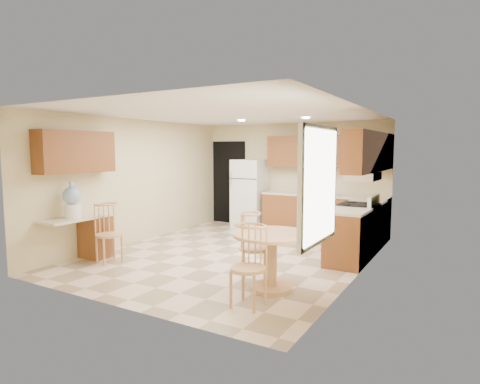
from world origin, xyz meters
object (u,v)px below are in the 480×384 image
Objects in this scene: refrigerator at (250,194)px; chair_table_a at (251,241)px; dining_table at (272,253)px; water_crock at (72,202)px; chair_desk at (104,228)px; stove at (357,229)px; chair_table_b at (245,260)px.

chair_table_a is (1.95, -3.54, -0.23)m from refrigerator.
water_crock is (-3.40, -0.48, 0.53)m from dining_table.
chair_table_a is 2.58m from chair_desk.
water_crock reaches higher than stove.
refrigerator is 3.14m from stove.
refrigerator is 1.69× the size of chair_table_a.
chair_table_b is (0.00, -0.74, 0.09)m from dining_table.
chair_table_a is 1.64× the size of water_crock.
chair_table_a is 3.10m from water_crock.
refrigerator is 1.68× the size of chair_table_b.
stove is 2.53m from dining_table.
refrigerator is 1.56× the size of dining_table.
chair_table_b is at bearing 98.96° from chair_desk.
refrigerator is 2.78× the size of water_crock.
water_crock is at bearing -42.47° from chair_desk.
refrigerator reaches higher than dining_table.
stove is at bearing 130.63° from chair_table_a.
chair_table_b is 1.00× the size of chair_desk.
chair_table_a is (-0.92, -2.32, 0.13)m from stove.
dining_table is at bearing -101.97° from stove.
refrigerator is at bearing -63.69° from chair_table_b.
stove reaches higher than dining_table.
water_crock reaches higher than dining_table.
stove is 1.11× the size of chair_desk.
water_crock is (-0.45, -0.25, 0.44)m from chair_desk.
stove is at bearing -22.99° from refrigerator.
chair_desk is (-3.47, -2.71, 0.13)m from stove.
chair_desk is (-0.60, -3.93, -0.23)m from refrigerator.
refrigerator is 3.98m from chair_desk.
refrigerator reaches higher than stove.
chair_table_b is (2.35, -4.44, -0.23)m from refrigerator.
refrigerator is 5.03m from chair_table_b.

